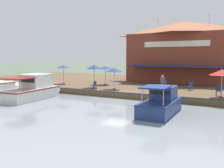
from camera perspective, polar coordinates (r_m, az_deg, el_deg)
The scene contains 18 objects.
ground_plane at distance 24.06m, azimuth 1.01°, elevation -3.43°, with size 220.00×220.00×0.00m, color #4C5B47.
quay_deck at distance 34.05m, azimuth 9.63°, elevation -0.16°, with size 22.00×56.00×0.60m, color brown.
quay_edge_fender at distance 24.05m, azimuth 1.12°, elevation -1.87°, with size 0.20×50.40×0.10m, color #2D2D33.
waterfront_restaurant at distance 35.82m, azimuth 15.68°, elevation 7.18°, with size 8.98×14.30×8.89m.
patio_umbrella_mid_patio_left at distance 23.00m, azimuth 23.89°, elevation 2.43°, with size 2.17×2.17×2.41m.
patio_umbrella_mid_patio_right at distance 32.58m, azimuth -11.10°, elevation 3.90°, with size 1.76×1.76×2.39m.
patio_umbrella_far_corner at distance 31.10m, azimuth -1.54°, elevation 3.76°, with size 1.98×1.98×2.33m.
patio_umbrella_back_row at distance 28.20m, azimuth -4.11°, elevation 3.88°, with size 1.75×1.75×2.56m.
patio_umbrella_by_entrance at distance 26.61m, azimuth 0.52°, elevation 3.22°, with size 1.93×1.93×2.28m.
cafe_chair_far_corner_seat at distance 24.01m, azimuth 23.20°, elevation -1.36°, with size 0.52×0.52×0.85m.
cafe_chair_facing_river at distance 26.69m, azimuth -4.14°, elevation -0.16°, with size 0.54×0.54×0.85m.
cafe_chair_mid_patio at distance 27.57m, azimuth 11.96°, elevation -0.07°, with size 0.57×0.57×0.85m.
cafe_chair_beside_entrance at distance 26.99m, azimuth 17.52°, elevation -0.36°, with size 0.55×0.55×0.85m.
person_at_quay_edge at distance 25.93m, azimuth 11.49°, elevation 0.68°, with size 0.45×0.45×1.59m.
motorboat_mid_row at distance 18.19m, azimuth 11.44°, elevation -4.22°, with size 5.64×2.14×2.05m.
motorboat_fourth_along at distance 25.14m, azimuth -17.27°, elevation -1.20°, with size 7.02×3.09×2.30m.
mooring_post at distance 32.53m, azimuth -19.99°, elevation 0.53°, with size 0.22×0.22×0.82m.
tree_downstream_bank at distance 41.00m, azimuth 11.87°, elevation 8.32°, with size 5.17×4.93×7.63m.
Camera 1 is at (21.01, 11.00, 4.04)m, focal length 40.00 mm.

